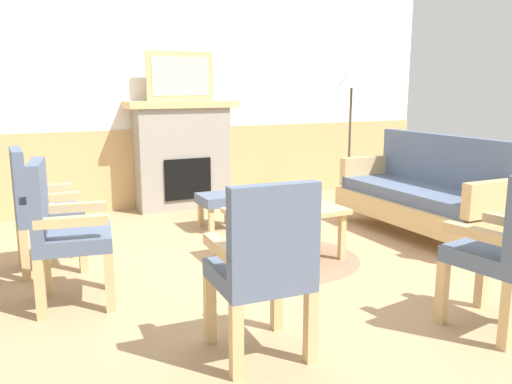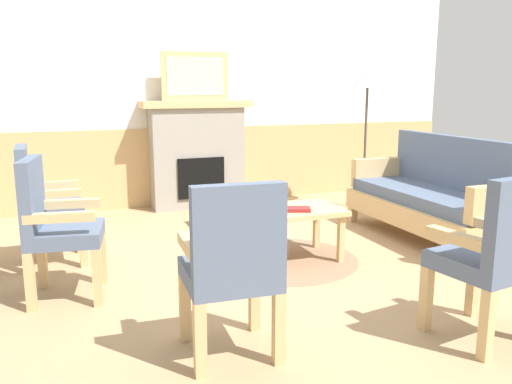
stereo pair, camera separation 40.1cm
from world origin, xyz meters
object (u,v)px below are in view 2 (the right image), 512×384
at_px(fireplace, 197,153).
at_px(book_on_table, 297,209).
at_px(couch, 432,198).
at_px(footstool, 227,201).
at_px(armchair_near_fireplace, 42,200).
at_px(armchair_by_window_left, 54,222).
at_px(armchair_front_center, 233,262).
at_px(armchair_front_left, 495,251).
at_px(floor_lamp_by_couch, 368,86).
at_px(coffee_table, 284,216).
at_px(framed_picture, 195,76).

bearing_deg(fireplace, book_on_table, -84.54).
bearing_deg(book_on_table, couch, 6.51).
xyz_separation_m(couch, footstool, (-1.71, 1.08, -0.11)).
height_order(armchair_near_fireplace, armchair_by_window_left, same).
xyz_separation_m(couch, armchair_front_center, (-2.50, -1.48, 0.14)).
relative_size(couch, armchair_front_left, 1.84).
bearing_deg(floor_lamp_by_couch, footstool, -170.25).
distance_m(armchair_near_fireplace, armchair_front_center, 2.25).
relative_size(coffee_table, floor_lamp_by_couch, 0.57).
bearing_deg(footstool, armchair_near_fireplace, -163.06).
relative_size(framed_picture, floor_lamp_by_couch, 0.48).
bearing_deg(couch, book_on_table, -173.49).
bearing_deg(footstool, book_on_table, -80.81).
height_order(couch, armchair_front_left, same).
relative_size(armchair_near_fireplace, armchair_by_window_left, 1.00).
xyz_separation_m(coffee_table, armchair_front_center, (-0.92, -1.41, 0.15)).
bearing_deg(footstool, framed_picture, 91.15).
relative_size(framed_picture, couch, 0.44).
bearing_deg(armchair_near_fireplace, armchair_front_left, -44.84).
relative_size(fireplace, armchair_front_left, 1.33).
height_order(armchair_front_left, floor_lamp_by_couch, floor_lamp_by_couch).
bearing_deg(armchair_front_center, coffee_table, 56.75).
bearing_deg(armchair_front_left, armchair_near_fireplace, 135.16).
relative_size(fireplace, couch, 0.72).
bearing_deg(coffee_table, armchair_front_center, -123.25).
bearing_deg(framed_picture, armchair_front_center, -101.84).
xyz_separation_m(fireplace, book_on_table, (0.22, -2.35, -0.20)).
height_order(fireplace, footstool, fireplace).
bearing_deg(floor_lamp_by_couch, armchair_front_center, -132.34).
distance_m(couch, coffee_table, 1.57).
bearing_deg(book_on_table, footstool, 99.19).
relative_size(fireplace, armchair_front_center, 1.33).
relative_size(coffee_table, armchair_near_fireplace, 0.98).
bearing_deg(book_on_table, armchair_front_center, -127.08).
xyz_separation_m(fireplace, coffee_table, (0.16, -2.25, -0.27)).
distance_m(armchair_by_window_left, armchair_front_left, 2.79).
distance_m(coffee_table, footstool, 1.17).
xyz_separation_m(fireplace, couch, (1.73, -2.18, -0.26)).
xyz_separation_m(couch, armchair_front_left, (-1.06, -1.83, 0.14)).
distance_m(couch, armchair_near_fireplace, 3.50).
xyz_separation_m(book_on_table, footstool, (-0.20, 1.25, -0.17)).
bearing_deg(armchair_by_window_left, armchair_near_fireplace, 96.02).
relative_size(book_on_table, floor_lamp_by_couch, 0.13).
height_order(couch, book_on_table, couch).
distance_m(framed_picture, book_on_table, 2.60).
bearing_deg(armchair_front_left, armchair_by_window_left, 145.74).
relative_size(framed_picture, armchair_near_fireplace, 0.82).
bearing_deg(floor_lamp_by_couch, framed_picture, 157.18).
distance_m(framed_picture, coffee_table, 2.54).
bearing_deg(armchair_near_fireplace, footstool, 16.94).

